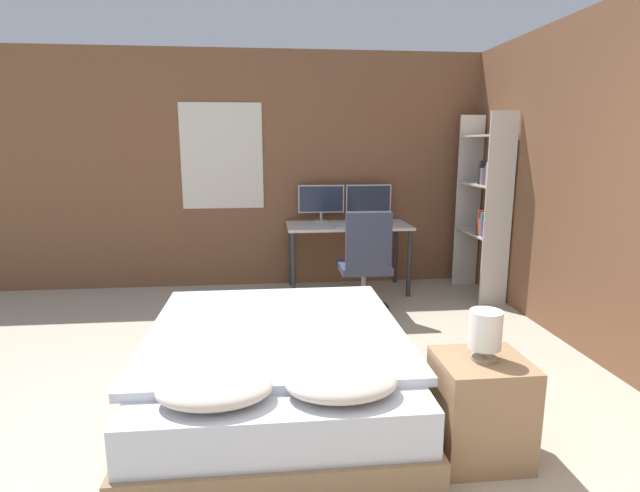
{
  "coord_description": "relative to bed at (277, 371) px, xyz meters",
  "views": [
    {
      "loc": [
        -0.33,
        -1.8,
        1.66
      ],
      "look_at": [
        0.13,
        2.61,
        0.75
      ],
      "focal_mm": 28.0,
      "sensor_mm": 36.0,
      "label": 1
    }
  ],
  "objects": [
    {
      "name": "desk",
      "position": [
        0.86,
        2.55,
        0.42
      ],
      "size": [
        1.37,
        0.68,
        0.77
      ],
      "color": "beige",
      "rests_on": "ground_plane"
    },
    {
      "name": "wall_back",
      "position": [
        0.29,
        2.97,
        1.09
      ],
      "size": [
        12.0,
        0.08,
        2.7
      ],
      "color": "brown",
      "rests_on": "ground_plane"
    },
    {
      "name": "monitor_right",
      "position": [
        1.14,
        2.8,
        0.76
      ],
      "size": [
        0.53,
        0.16,
        0.42
      ],
      "color": "#B7B7BC",
      "rests_on": "desk"
    },
    {
      "name": "nightstand",
      "position": [
        1.07,
        -0.61,
        0.02
      ],
      "size": [
        0.46,
        0.42,
        0.56
      ],
      "color": "#997551",
      "rests_on": "ground_plane"
    },
    {
      "name": "keyboard",
      "position": [
        0.86,
        2.32,
        0.52
      ],
      "size": [
        0.36,
        0.13,
        0.02
      ],
      "color": "#B7B7BC",
      "rests_on": "desk"
    },
    {
      "name": "monitor_left",
      "position": [
        0.58,
        2.8,
        0.76
      ],
      "size": [
        0.53,
        0.16,
        0.42
      ],
      "color": "#B7B7BC",
      "rests_on": "desk"
    },
    {
      "name": "wall_side_right",
      "position": [
        2.49,
        0.37,
        1.09
      ],
      "size": [
        0.06,
        12.0,
        2.7
      ],
      "color": "brown",
      "rests_on": "ground_plane"
    },
    {
      "name": "office_chair",
      "position": [
        0.91,
        1.79,
        0.16
      ],
      "size": [
        0.52,
        0.52,
        1.03
      ],
      "color": "black",
      "rests_on": "ground_plane"
    },
    {
      "name": "computer_mouse",
      "position": [
        1.13,
        2.32,
        0.53
      ],
      "size": [
        0.07,
        0.05,
        0.04
      ],
      "color": "#B7B7BC",
      "rests_on": "desk"
    },
    {
      "name": "bed",
      "position": [
        0.0,
        0.0,
        0.0
      ],
      "size": [
        1.59,
        1.97,
        0.59
      ],
      "color": "#846647",
      "rests_on": "ground_plane"
    },
    {
      "name": "bedside_lamp",
      "position": [
        1.07,
        -0.61,
        0.46
      ],
      "size": [
        0.17,
        0.17,
        0.26
      ],
      "color": "gray",
      "rests_on": "nightstand"
    },
    {
      "name": "bookshelf",
      "position": [
        2.3,
        2.2,
        0.82
      ],
      "size": [
        0.29,
        0.8,
        1.98
      ],
      "color": "beige",
      "rests_on": "ground_plane"
    }
  ]
}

